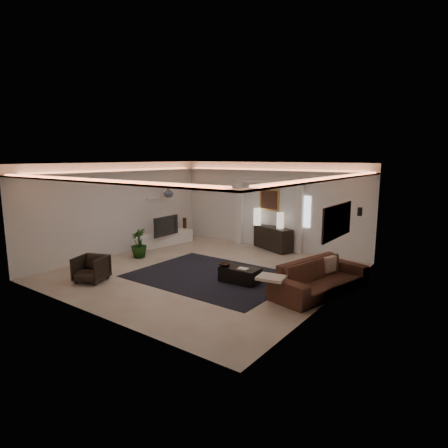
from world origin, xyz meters
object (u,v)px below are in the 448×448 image
Objects in this scene: coffee_table at (240,274)px; armchair at (91,269)px; sofa at (320,277)px; console at (273,238)px.

armchair is (-3.04, -2.12, 0.12)m from coffee_table.
console is at bearing 58.01° from sofa.
sofa is at bearing -23.30° from console.
sofa is 5.57m from armchair.
coffee_table is 1.34× the size of armchair.
armchair is (-4.92, -2.60, -0.04)m from sofa.
coffee_table is (0.99, -3.44, -0.20)m from console.
coffee_table is (-1.89, -0.47, -0.17)m from sofa.
sofa reaches higher than armchair.
sofa is at bearing 7.22° from armchair.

